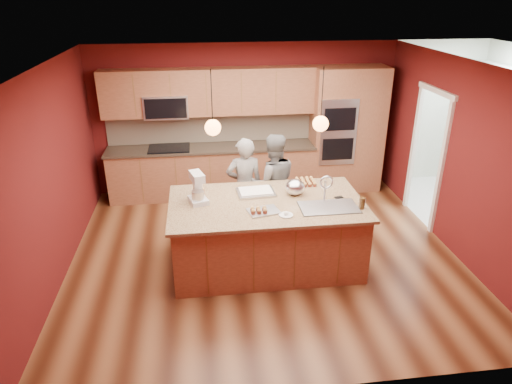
{
  "coord_description": "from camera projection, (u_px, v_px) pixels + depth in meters",
  "views": [
    {
      "loc": [
        -0.85,
        -5.66,
        3.57
      ],
      "look_at": [
        -0.14,
        -0.1,
        1.04
      ],
      "focal_mm": 32.0,
      "sensor_mm": 36.0,
      "label": 1
    }
  ],
  "objects": [
    {
      "name": "floor",
      "position": [
        264.0,
        253.0,
        6.68
      ],
      "size": [
        5.5,
        5.5,
        0.0
      ],
      "primitive_type": "plane",
      "color": "#3F1C0E",
      "rests_on": "ground"
    },
    {
      "name": "ceiling",
      "position": [
        266.0,
        64.0,
        5.57
      ],
      "size": [
        5.5,
        5.5,
        0.0
      ],
      "primitive_type": "plane",
      "rotation": [
        3.14,
        0.0,
        0.0
      ],
      "color": "white",
      "rests_on": "ground"
    },
    {
      "name": "wall_back",
      "position": [
        245.0,
        119.0,
        8.39
      ],
      "size": [
        5.5,
        0.0,
        5.5
      ],
      "primitive_type": "plane",
      "rotation": [
        1.57,
        0.0,
        0.0
      ],
      "color": "#541212",
      "rests_on": "ground"
    },
    {
      "name": "wall_front",
      "position": [
        308.0,
        273.0,
        3.86
      ],
      "size": [
        5.5,
        0.0,
        5.5
      ],
      "primitive_type": "plane",
      "rotation": [
        -1.57,
        0.0,
        0.0
      ],
      "color": "#541212",
      "rests_on": "ground"
    },
    {
      "name": "wall_left",
      "position": [
        52.0,
        177.0,
        5.81
      ],
      "size": [
        0.0,
        5.0,
        5.0
      ],
      "primitive_type": "plane",
      "rotation": [
        1.57,
        0.0,
        1.57
      ],
      "color": "#541212",
      "rests_on": "ground"
    },
    {
      "name": "wall_right",
      "position": [
        457.0,
        158.0,
        6.44
      ],
      "size": [
        0.0,
        5.0,
        5.0
      ],
      "primitive_type": "plane",
      "rotation": [
        1.57,
        0.0,
        -1.57
      ],
      "color": "#541212",
      "rests_on": "ground"
    },
    {
      "name": "cabinet_run",
      "position": [
        210.0,
        143.0,
        8.23
      ],
      "size": [
        3.74,
        0.64,
        2.3
      ],
      "color": "brown",
      "rests_on": "floor"
    },
    {
      "name": "oven_column",
      "position": [
        347.0,
        130.0,
        8.41
      ],
      "size": [
        1.3,
        0.62,
        2.3
      ],
      "color": "brown",
      "rests_on": "floor"
    },
    {
      "name": "doorway_trim",
      "position": [
        426.0,
        159.0,
        7.29
      ],
      "size": [
        0.08,
        1.11,
        2.2
      ],
      "primitive_type": null,
      "color": "white",
      "rests_on": "wall_right"
    },
    {
      "name": "pendant_left",
      "position": [
        213.0,
        127.0,
        5.55
      ],
      "size": [
        0.2,
        0.2,
        0.8
      ],
      "color": "black",
      "rests_on": "ceiling"
    },
    {
      "name": "pendant_right",
      "position": [
        321.0,
        123.0,
        5.71
      ],
      "size": [
        0.2,
        0.2,
        0.8
      ],
      "color": "black",
      "rests_on": "ceiling"
    },
    {
      "name": "island",
      "position": [
        267.0,
        233.0,
        6.25
      ],
      "size": [
        2.59,
        1.45,
        1.33
      ],
      "color": "brown",
      "rests_on": "floor"
    },
    {
      "name": "person_left",
      "position": [
        245.0,
        186.0,
        6.99
      ],
      "size": [
        0.58,
        0.39,
        1.54
      ],
      "primitive_type": "imported",
      "rotation": [
        0.0,
        0.0,
        3.18
      ],
      "color": "black",
      "rests_on": "floor"
    },
    {
      "name": "person_right",
      "position": [
        273.0,
        184.0,
        7.03
      ],
      "size": [
        0.8,
        0.63,
        1.59
      ],
      "primitive_type": "imported",
      "rotation": [
        0.0,
        0.0,
        3.19
      ],
      "color": "gray",
      "rests_on": "floor"
    },
    {
      "name": "stand_mixer",
      "position": [
        198.0,
        190.0,
        5.99
      ],
      "size": [
        0.29,
        0.34,
        0.41
      ],
      "rotation": [
        0.0,
        0.0,
        0.28
      ],
      "color": "silver",
      "rests_on": "island"
    },
    {
      "name": "sheet_cake",
      "position": [
        256.0,
        192.0,
        6.31
      ],
      "size": [
        0.54,
        0.41,
        0.05
      ],
      "rotation": [
        0.0,
        0.0,
        0.07
      ],
      "color": "#BABCC0",
      "rests_on": "island"
    },
    {
      "name": "cooling_rack",
      "position": [
        263.0,
        211.0,
        5.79
      ],
      "size": [
        0.44,
        0.36,
        0.02
      ],
      "primitive_type": "cube",
      "rotation": [
        0.0,
        0.0,
        0.23
      ],
      "color": "#B4B6BB",
      "rests_on": "island"
    },
    {
      "name": "mixing_bowl",
      "position": [
        295.0,
        187.0,
        6.25
      ],
      "size": [
        0.27,
        0.27,
        0.23
      ],
      "primitive_type": "ellipsoid",
      "color": "silver",
      "rests_on": "island"
    },
    {
      "name": "plate",
      "position": [
        286.0,
        215.0,
        5.7
      ],
      "size": [
        0.18,
        0.18,
        0.01
      ],
      "primitive_type": "cylinder",
      "color": "silver",
      "rests_on": "island"
    },
    {
      "name": "tumbler",
      "position": [
        362.0,
        203.0,
        5.86
      ],
      "size": [
        0.08,
        0.08,
        0.15
      ],
      "primitive_type": "cylinder",
      "color": "#3E2812",
      "rests_on": "island"
    },
    {
      "name": "phone",
      "position": [
        339.0,
        197.0,
        6.18
      ],
      "size": [
        0.12,
        0.08,
        0.01
      ],
      "primitive_type": "cube",
      "rotation": [
        0.0,
        0.0,
        0.21
      ],
      "color": "black",
      "rests_on": "island"
    },
    {
      "name": "cupcakes_left",
      "position": [
        199.0,
        191.0,
        6.29
      ],
      "size": [
        0.16,
        0.16,
        0.07
      ],
      "primitive_type": null,
      "color": "tan",
      "rests_on": "island"
    },
    {
      "name": "cupcakes_rack",
      "position": [
        259.0,
        210.0,
        5.73
      ],
      "size": [
        0.22,
        0.15,
        0.07
      ],
      "primitive_type": null,
      "color": "tan",
      "rests_on": "island"
    },
    {
      "name": "cupcakes_right",
      "position": [
        306.0,
        182.0,
        6.61
      ],
      "size": [
        0.29,
        0.29,
        0.07
      ],
      "primitive_type": null,
      "color": "tan",
      "rests_on": "island"
    },
    {
      "name": "washer",
      "position": [
        500.0,
        180.0,
        7.79
      ],
      "size": [
        0.81,
        0.82,
        1.1
      ],
      "primitive_type": "cube",
      "rotation": [
        0.0,
        0.0,
        0.2
      ],
      "color": "silver",
      "rests_on": "floor"
    },
    {
      "name": "dryer",
      "position": [
        481.0,
        172.0,
        8.3
      ],
      "size": [
        0.65,
        0.67,
        0.98
      ],
      "primitive_type": "cube",
      "rotation": [
        0.0,
        0.0,
        -0.07
      ],
      "color": "silver",
      "rests_on": "floor"
    }
  ]
}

